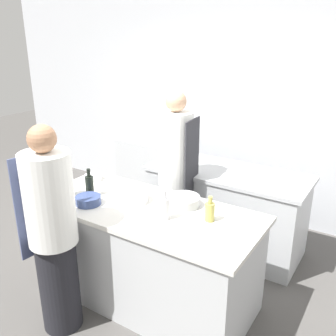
{
  "coord_description": "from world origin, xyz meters",
  "views": [
    {
      "loc": [
        1.69,
        -2.3,
        2.32
      ],
      "look_at": [
        0.0,
        0.35,
        1.16
      ],
      "focal_mm": 40.0,
      "sensor_mm": 36.0,
      "label": 1
    }
  ],
  "objects_px": {
    "oven_range": "(154,171)",
    "bottle_wine": "(164,208)",
    "bowl_mixing_large": "(93,177)",
    "bowl_wooden_salad": "(88,200)",
    "bowl_prep_small": "(184,201)",
    "bowl_ceramic_blue": "(132,197)",
    "bottle_vinegar": "(210,211)",
    "chef_at_prep_near": "(53,234)",
    "bottle_olive_oil": "(68,184)",
    "bottle_cooking_oil": "(90,185)",
    "chef_at_stove": "(176,177)"
  },
  "relations": [
    {
      "from": "oven_range",
      "to": "bottle_wine",
      "type": "relative_size",
      "value": 3.76
    },
    {
      "from": "bowl_mixing_large",
      "to": "bowl_wooden_salad",
      "type": "distance_m",
      "value": 0.56
    },
    {
      "from": "bowl_prep_small",
      "to": "bowl_ceramic_blue",
      "type": "height_order",
      "value": "bowl_ceramic_blue"
    },
    {
      "from": "oven_range",
      "to": "bowl_wooden_salad",
      "type": "bearing_deg",
      "value": -71.35
    },
    {
      "from": "oven_range",
      "to": "bottle_wine",
      "type": "distance_m",
      "value": 2.34
    },
    {
      "from": "bottle_wine",
      "to": "bowl_wooden_salad",
      "type": "bearing_deg",
      "value": -169.79
    },
    {
      "from": "bowl_mixing_large",
      "to": "bottle_vinegar",
      "type": "bearing_deg",
      "value": -6.16
    },
    {
      "from": "chef_at_prep_near",
      "to": "bottle_olive_oil",
      "type": "xyz_separation_m",
      "value": [
        -0.34,
        0.5,
        0.16
      ]
    },
    {
      "from": "chef_at_prep_near",
      "to": "bottle_cooking_oil",
      "type": "height_order",
      "value": "chef_at_prep_near"
    },
    {
      "from": "chef_at_stove",
      "to": "bowl_ceramic_blue",
      "type": "relative_size",
      "value": 6.45
    },
    {
      "from": "bottle_olive_oil",
      "to": "bowl_ceramic_blue",
      "type": "bearing_deg",
      "value": 19.65
    },
    {
      "from": "bottle_wine",
      "to": "bowl_prep_small",
      "type": "relative_size",
      "value": 0.89
    },
    {
      "from": "oven_range",
      "to": "bowl_ceramic_blue",
      "type": "distance_m",
      "value": 2.01
    },
    {
      "from": "bottle_vinegar",
      "to": "bowl_mixing_large",
      "type": "relative_size",
      "value": 1.22
    },
    {
      "from": "bowl_wooden_salad",
      "to": "bowl_ceramic_blue",
      "type": "bearing_deg",
      "value": 41.49
    },
    {
      "from": "bottle_olive_oil",
      "to": "bottle_wine",
      "type": "relative_size",
      "value": 1.11
    },
    {
      "from": "bowl_prep_small",
      "to": "bowl_wooden_salad",
      "type": "xyz_separation_m",
      "value": [
        -0.71,
        -0.42,
        -0.0
      ]
    },
    {
      "from": "chef_at_prep_near",
      "to": "bottle_vinegar",
      "type": "height_order",
      "value": "chef_at_prep_near"
    },
    {
      "from": "bottle_olive_oil",
      "to": "bottle_vinegar",
      "type": "xyz_separation_m",
      "value": [
        1.3,
        0.24,
        -0.03
      ]
    },
    {
      "from": "bottle_vinegar",
      "to": "bowl_mixing_large",
      "type": "distance_m",
      "value": 1.38
    },
    {
      "from": "chef_at_prep_near",
      "to": "bottle_wine",
      "type": "xyz_separation_m",
      "value": [
        0.64,
        0.58,
        0.15
      ]
    },
    {
      "from": "bottle_vinegar",
      "to": "bottle_wine",
      "type": "bearing_deg",
      "value": -152.13
    },
    {
      "from": "chef_at_stove",
      "to": "bowl_prep_small",
      "type": "bearing_deg",
      "value": 31.4
    },
    {
      "from": "oven_range",
      "to": "bowl_wooden_salad",
      "type": "xyz_separation_m",
      "value": [
        0.66,
        -1.96,
        0.48
      ]
    },
    {
      "from": "chef_at_prep_near",
      "to": "chef_at_stove",
      "type": "xyz_separation_m",
      "value": [
        0.23,
        1.42,
        0.04
      ]
    },
    {
      "from": "bottle_wine",
      "to": "bowl_ceramic_blue",
      "type": "distance_m",
      "value": 0.44
    },
    {
      "from": "oven_range",
      "to": "bottle_cooking_oil",
      "type": "relative_size",
      "value": 3.6
    },
    {
      "from": "oven_range",
      "to": "bottle_vinegar",
      "type": "distance_m",
      "value": 2.42
    },
    {
      "from": "bottle_vinegar",
      "to": "bowl_wooden_salad",
      "type": "distance_m",
      "value": 1.06
    },
    {
      "from": "chef_at_stove",
      "to": "bowl_ceramic_blue",
      "type": "height_order",
      "value": "chef_at_stove"
    },
    {
      "from": "bottle_olive_oil",
      "to": "bowl_mixing_large",
      "type": "height_order",
      "value": "bottle_olive_oil"
    },
    {
      "from": "bowl_mixing_large",
      "to": "bowl_ceramic_blue",
      "type": "bearing_deg",
      "value": -16.51
    },
    {
      "from": "chef_at_prep_near",
      "to": "bowl_wooden_salad",
      "type": "bearing_deg",
      "value": 13.86
    },
    {
      "from": "bowl_ceramic_blue",
      "to": "bowl_wooden_salad",
      "type": "height_order",
      "value": "bowl_ceramic_blue"
    },
    {
      "from": "bottle_vinegar",
      "to": "bowl_ceramic_blue",
      "type": "bearing_deg",
      "value": -176.78
    },
    {
      "from": "oven_range",
      "to": "bowl_mixing_large",
      "type": "bearing_deg",
      "value": -78.49
    },
    {
      "from": "bottle_vinegar",
      "to": "bottle_wine",
      "type": "height_order",
      "value": "bottle_wine"
    },
    {
      "from": "bottle_vinegar",
      "to": "bottle_wine",
      "type": "xyz_separation_m",
      "value": [
        -0.31,
        -0.17,
        0.02
      ]
    },
    {
      "from": "bowl_prep_small",
      "to": "oven_range",
      "type": "bearing_deg",
      "value": 131.67
    },
    {
      "from": "bottle_olive_oil",
      "to": "bottle_cooking_oil",
      "type": "relative_size",
      "value": 1.06
    },
    {
      "from": "chef_at_prep_near",
      "to": "bottle_cooking_oil",
      "type": "xyz_separation_m",
      "value": [
        -0.17,
        0.59,
        0.16
      ]
    },
    {
      "from": "bowl_prep_small",
      "to": "bowl_wooden_salad",
      "type": "relative_size",
      "value": 1.28
    },
    {
      "from": "chef_at_stove",
      "to": "chef_at_prep_near",
      "type": "bearing_deg",
      "value": -15.0
    },
    {
      "from": "bottle_wine",
      "to": "bowl_mixing_large",
      "type": "relative_size",
      "value": 1.46
    },
    {
      "from": "chef_at_stove",
      "to": "bottle_cooking_oil",
      "type": "distance_m",
      "value": 0.93
    },
    {
      "from": "bowl_prep_small",
      "to": "bowl_ceramic_blue",
      "type": "relative_size",
      "value": 1.01
    },
    {
      "from": "bottle_wine",
      "to": "chef_at_prep_near",
      "type": "bearing_deg",
      "value": -138.15
    },
    {
      "from": "chef_at_stove",
      "to": "bowl_mixing_large",
      "type": "xyz_separation_m",
      "value": [
        -0.64,
        -0.53,
        0.04
      ]
    },
    {
      "from": "bottle_vinegar",
      "to": "bowl_wooden_salad",
      "type": "height_order",
      "value": "bottle_vinegar"
    },
    {
      "from": "oven_range",
      "to": "bowl_prep_small",
      "type": "distance_m",
      "value": 2.11
    }
  ]
}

